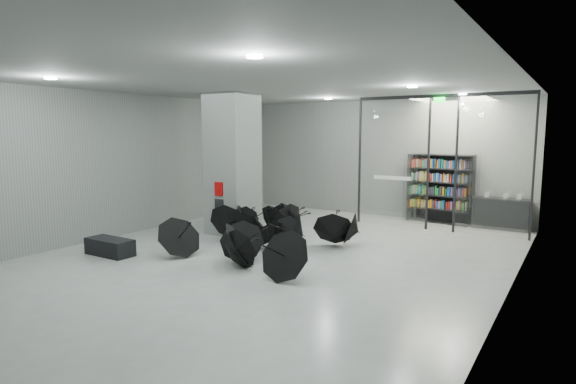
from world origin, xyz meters
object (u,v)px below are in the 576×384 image
Objects in this scene: column at (233,164)px; bookshelf at (440,189)px; bench at (110,247)px; shop_counter at (501,213)px; umbrella_cluster at (267,235)px.

bookshelf is at bearing 45.57° from column.
shop_counter is at bearing 48.05° from bench.
umbrella_cluster is (1.85, -0.96, -1.68)m from column.
bench is 0.27× the size of umbrella_cluster.
bookshelf is 1.94m from shop_counter.
column is 2.55× the size of shop_counter.
bookshelf is 0.49× the size of umbrella_cluster.
umbrella_cluster is (-4.64, -5.73, -0.15)m from shop_counter.
umbrella_cluster is (2.75, 2.58, 0.12)m from bench.
bookshelf is (5.56, 8.29, 0.91)m from bench.
column is at bearing 152.57° from umbrella_cluster.
umbrella_cluster is at bearing -109.95° from bookshelf.
column is 0.89× the size of umbrella_cluster.
bookshelf is 1.41× the size of shop_counter.
umbrella_cluster is (-2.81, -5.71, -0.79)m from bookshelf.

